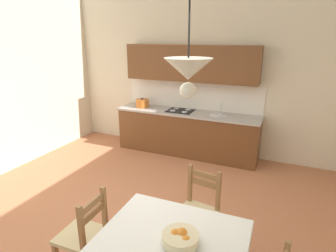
{
  "coord_description": "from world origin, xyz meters",
  "views": [
    {
      "loc": [
        1.74,
        -2.64,
        2.36
      ],
      "look_at": [
        0.13,
        0.98,
        1.08
      ],
      "focal_mm": 29.9,
      "sensor_mm": 36.0,
      "label": 1
    }
  ],
  "objects": [
    {
      "name": "wall_back",
      "position": [
        0.0,
        2.88,
        2.08
      ],
      "size": [
        6.19,
        0.12,
        4.17
      ],
      "primitive_type": "cube",
      "color": "beige",
      "rests_on": "ground_plane"
    },
    {
      "name": "kitchen_cabinetry",
      "position": [
        -0.13,
        2.55,
        0.86
      ],
      "size": [
        2.93,
        0.63,
        2.2
      ],
      "color": "brown",
      "rests_on": "ground_plane"
    },
    {
      "name": "dining_chair_kitchen_side",
      "position": [
        0.94,
        0.01,
        0.44
      ],
      "size": [
        0.48,
        0.48,
        0.93
      ],
      "color": "#D1BC89",
      "rests_on": "ground_plane"
    },
    {
      "name": "dining_table",
      "position": [
        0.98,
        -0.87,
        0.62
      ],
      "size": [
        1.24,
        1.06,
        0.75
      ],
      "color": "brown",
      "rests_on": "ground_plane"
    },
    {
      "name": "pendant_lamp",
      "position": [
        1.11,
        -0.91,
        2.15
      ],
      "size": [
        0.32,
        0.32,
        0.8
      ],
      "color": "black"
    },
    {
      "name": "dining_chair_tv_side",
      "position": [
        0.01,
        -0.84,
        0.44
      ],
      "size": [
        0.43,
        0.43,
        0.93
      ],
      "color": "#D1BC89",
      "rests_on": "ground_plane"
    },
    {
      "name": "fruit_bowl",
      "position": [
        1.07,
        -0.9,
        0.81
      ],
      "size": [
        0.3,
        0.3,
        0.12
      ],
      "color": "beige",
      "rests_on": "dining_table"
    },
    {
      "name": "ground_plane",
      "position": [
        0.0,
        0.0,
        -0.05
      ],
      "size": [
        6.19,
        6.24,
        0.1
      ],
      "primitive_type": "cube",
      "color": "#B7704C"
    }
  ]
}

